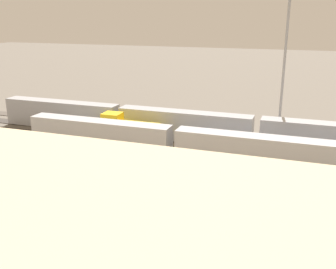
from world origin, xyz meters
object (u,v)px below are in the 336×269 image
object	(u,v)px
light_mast_0	(287,33)
train_on_track_2	(128,132)
maintenance_shed	(49,256)
train_on_track_1	(256,133)
train_on_track_3	(258,154)

from	to	relation	value
light_mast_0	train_on_track_2	bearing A→B (deg)	28.50
train_on_track_2	maintenance_shed	xyz separation A→B (m)	(-11.89, 37.53, 3.10)
train_on_track_2	light_mast_0	world-z (taller)	light_mast_0
train_on_track_1	maintenance_shed	xyz separation A→B (m)	(8.38, 42.53, 2.64)
train_on_track_1	light_mast_0	xyz separation A→B (m)	(-2.96, -7.61, 15.19)
train_on_track_2	maintenance_shed	world-z (taller)	maintenance_shed
train_on_track_3	train_on_track_2	bearing A→B (deg)	-12.92
train_on_track_2	train_on_track_1	bearing A→B (deg)	-166.14
train_on_track_3	maintenance_shed	size ratio (longest dim) A/B	1.48
train_on_track_2	light_mast_0	size ratio (longest dim) A/B	0.36
train_on_track_3	maintenance_shed	bearing A→B (deg)	73.07
train_on_track_1	light_mast_0	world-z (taller)	light_mast_0
train_on_track_1	train_on_track_2	world-z (taller)	same
train_on_track_1	train_on_track_2	size ratio (longest dim) A/B	9.56
train_on_track_1	maintenance_shed	world-z (taller)	maintenance_shed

